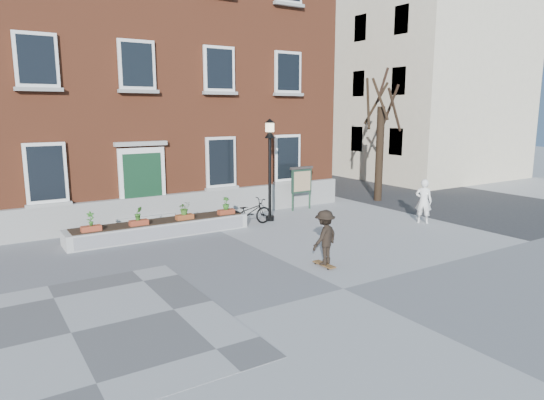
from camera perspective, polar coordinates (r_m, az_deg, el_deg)
ground at (r=11.99m, az=8.39°, el=-10.29°), size 100.00×100.00×0.00m
checker_patch at (r=10.43m, az=-22.56°, el=-14.26°), size 6.00×6.00×0.01m
bicycle at (r=18.04m, az=-2.74°, el=-1.45°), size 1.89×0.68×0.99m
parked_car at (r=31.73m, az=1.54°, el=4.09°), size 1.89×4.27×1.36m
bystander at (r=19.20m, az=17.40°, el=-0.13°), size 0.67×0.74×1.69m
brick_building at (r=23.14m, az=-19.49°, el=15.07°), size 18.40×10.85×12.60m
planter_assembly at (r=16.98m, az=-12.96°, el=-3.13°), size 6.20×1.12×1.15m
bare_tree at (r=23.27m, az=12.59°, el=6.72°), size 1.83×1.83×6.16m
side_street at (r=38.06m, az=9.87°, el=14.58°), size 15.20×36.00×14.50m
lamp_post at (r=18.49m, az=-0.27°, el=5.26°), size 0.40×0.40×3.93m
notice_board at (r=20.75m, az=3.50°, el=2.27°), size 1.10×0.16×1.87m
skateboarder at (r=13.30m, az=6.22°, el=-4.40°), size 1.11×0.85×1.59m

